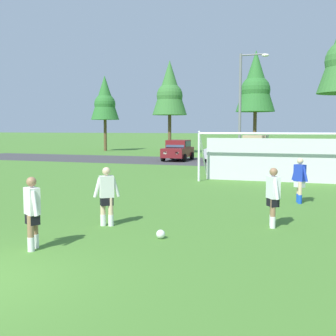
% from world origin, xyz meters
% --- Properties ---
extents(ground_plane, '(400.00, 400.00, 0.00)m').
position_xyz_m(ground_plane, '(0.00, 15.00, 0.00)').
color(ground_plane, '#477A2D').
extents(parking_lot_strip, '(52.00, 8.40, 0.01)m').
position_xyz_m(parking_lot_strip, '(0.00, 27.88, 0.00)').
color(parking_lot_strip, '#3D3D3F').
rests_on(parking_lot_strip, ground).
extents(soccer_ball, '(0.22, 0.22, 0.22)m').
position_xyz_m(soccer_ball, '(2.20, 3.97, 0.11)').
color(soccer_ball, white).
rests_on(soccer_ball, ground).
extents(soccer_goal, '(7.45, 2.07, 2.57)m').
position_xyz_m(soccer_goal, '(3.84, 16.07, 1.29)').
color(soccer_goal, white).
rests_on(soccer_goal, ground).
extents(player_striker_near, '(0.62, 0.54, 1.64)m').
position_xyz_m(player_striker_near, '(5.26, 10.27, 0.82)').
color(player_striker_near, beige).
rests_on(player_striker_near, ground).
extents(player_midfield_center, '(0.41, 0.70, 1.64)m').
position_xyz_m(player_midfield_center, '(4.69, 6.09, 0.82)').
color(player_midfield_center, '#936B4C').
rests_on(player_midfield_center, ground).
extents(player_defender_far, '(0.68, 0.46, 1.64)m').
position_xyz_m(player_defender_far, '(0.32, 4.76, 0.82)').
color(player_defender_far, beige).
rests_on(player_defender_far, ground).
extents(player_winger_left, '(0.63, 0.52, 1.64)m').
position_xyz_m(player_winger_left, '(-0.17, 2.15, 0.82)').
color(player_winger_left, '#936B4C').
rests_on(player_winger_left, ground).
extents(parked_car_slot_far_left, '(2.17, 4.27, 1.72)m').
position_xyz_m(parked_car_slot_far_left, '(-5.04, 28.20, 0.88)').
color(parked_car_slot_far_left, maroon).
rests_on(parked_car_slot_far_left, ground).
extents(parked_car_slot_left, '(2.27, 4.32, 1.72)m').
position_xyz_m(parked_car_slot_left, '(-1.59, 28.45, 0.88)').
color(parked_car_slot_left, '#B2B2BC').
rests_on(parked_car_slot_left, ground).
extents(parked_car_slot_center_left, '(2.21, 4.64, 2.16)m').
position_xyz_m(parked_car_slot_center_left, '(1.36, 28.47, 1.11)').
color(parked_car_slot_center_left, tan).
rests_on(parked_car_slot_center_left, ground).
extents(parked_car_slot_center, '(2.12, 4.24, 1.72)m').
position_xyz_m(parked_car_slot_center, '(4.39, 28.03, 0.88)').
color(parked_car_slot_center, black).
rests_on(parked_car_slot_center, ground).
extents(tree_left_edge, '(3.35, 3.35, 8.93)m').
position_xyz_m(tree_left_edge, '(-17.86, 39.84, 6.13)').
color(tree_left_edge, brown).
rests_on(tree_left_edge, ground).
extents(tree_mid_left, '(3.71, 3.71, 9.89)m').
position_xyz_m(tree_mid_left, '(-8.95, 37.54, 6.79)').
color(tree_mid_left, brown).
rests_on(tree_mid_left, ground).
extents(tree_center_back, '(3.93, 3.93, 10.49)m').
position_xyz_m(tree_center_back, '(0.03, 38.05, 7.21)').
color(tree_center_back, brown).
rests_on(tree_center_back, ground).
extents(street_lamp, '(2.00, 0.32, 7.62)m').
position_xyz_m(street_lamp, '(1.14, 22.99, 3.95)').
color(street_lamp, slate).
rests_on(street_lamp, ground).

